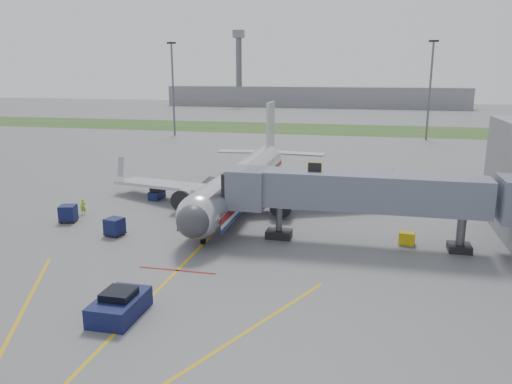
% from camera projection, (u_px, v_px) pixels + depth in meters
% --- Properties ---
extents(ground, '(400.00, 400.00, 0.00)m').
position_uv_depth(ground, '(195.00, 252.00, 40.64)').
color(ground, '#565659').
rests_on(ground, ground).
extents(grass_strip, '(300.00, 25.00, 0.01)m').
position_uv_depth(grass_strip, '(316.00, 129.00, 125.84)').
color(grass_strip, '#2D4C1E').
rests_on(grass_strip, ground).
extents(apron_markings, '(21.52, 50.00, 0.01)m').
position_uv_depth(apron_markings, '(158.00, 290.00, 33.64)').
color(apron_markings, gold).
rests_on(apron_markings, ground).
extents(airliner, '(32.10, 35.67, 10.25)m').
position_uv_depth(airliner, '(242.00, 181.00, 54.45)').
color(airliner, silver).
rests_on(airliner, ground).
extents(jet_bridge, '(25.30, 4.00, 6.90)m').
position_uv_depth(jet_bridge, '(360.00, 193.00, 41.51)').
color(jet_bridge, slate).
rests_on(jet_bridge, ground).
extents(light_mast_left, '(2.00, 0.44, 20.40)m').
position_uv_depth(light_mast_left, '(173.00, 87.00, 110.88)').
color(light_mast_left, '#595B60').
rests_on(light_mast_left, ground).
extents(light_mast_right, '(2.00, 0.44, 20.40)m').
position_uv_depth(light_mast_right, '(430.00, 88.00, 103.64)').
color(light_mast_right, '#595B60').
rests_on(light_mast_right, ground).
extents(distant_terminal, '(120.00, 14.00, 8.00)m').
position_uv_depth(distant_terminal, '(313.00, 97.00, 202.80)').
color(distant_terminal, slate).
rests_on(distant_terminal, ground).
extents(control_tower, '(4.00, 4.00, 30.00)m').
position_uv_depth(control_tower, '(239.00, 63.00, 201.43)').
color(control_tower, '#595B60').
rests_on(control_tower, ground).
extents(pushback_tug, '(2.46, 4.02, 1.67)m').
position_uv_depth(pushback_tug, '(120.00, 305.00, 29.85)').
color(pushback_tug, '#0C1235').
rests_on(pushback_tug, ground).
extents(baggage_tug, '(1.27, 2.31, 1.58)m').
position_uv_depth(baggage_tug, '(157.00, 193.00, 57.20)').
color(baggage_tug, '#0C1235').
rests_on(baggage_tug, ground).
extents(baggage_cart_a, '(1.86, 1.86, 1.65)m').
position_uv_depth(baggage_cart_a, '(68.00, 213.00, 48.53)').
color(baggage_cart_a, '#0C1235').
rests_on(baggage_cart_a, ground).
extents(baggage_cart_b, '(1.75, 1.75, 1.74)m').
position_uv_depth(baggage_cart_b, '(188.00, 198.00, 54.37)').
color(baggage_cart_b, '#0C1235').
rests_on(baggage_cart_b, ground).
extents(baggage_cart_c, '(1.74, 1.74, 1.59)m').
position_uv_depth(baggage_cart_c, '(115.00, 227.00, 44.51)').
color(baggage_cart_c, '#0C1235').
rests_on(baggage_cart_c, ground).
extents(belt_loader, '(2.50, 4.73, 2.23)m').
position_uv_depth(belt_loader, '(200.00, 195.00, 56.83)').
color(belt_loader, '#0C1235').
rests_on(belt_loader, ground).
extents(ground_power_cart, '(1.40, 1.05, 1.02)m').
position_uv_depth(ground_power_cart, '(407.00, 238.00, 42.36)').
color(ground_power_cart, '#C3A60B').
rests_on(ground_power_cart, ground).
extents(ramp_worker, '(0.67, 0.54, 1.61)m').
position_uv_depth(ramp_worker, '(83.00, 207.00, 51.06)').
color(ramp_worker, '#91D619').
rests_on(ramp_worker, ground).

